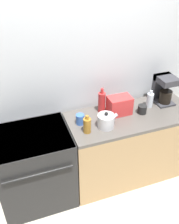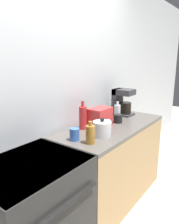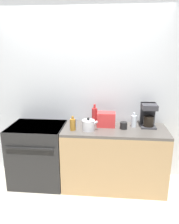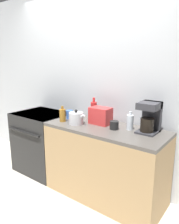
{
  "view_description": "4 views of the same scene",
  "coord_description": "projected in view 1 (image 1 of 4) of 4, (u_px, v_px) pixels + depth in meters",
  "views": [
    {
      "loc": [
        -0.68,
        -1.65,
        2.42
      ],
      "look_at": [
        0.02,
        0.31,
        1.02
      ],
      "focal_mm": 40.0,
      "sensor_mm": 36.0,
      "label": 1
    },
    {
      "loc": [
        -1.44,
        -0.84,
        1.59
      ],
      "look_at": [
        0.21,
        0.39,
        1.07
      ],
      "focal_mm": 35.0,
      "sensor_mm": 36.0,
      "label": 2
    },
    {
      "loc": [
        0.42,
        -2.52,
        1.91
      ],
      "look_at": [
        0.15,
        0.36,
        1.09
      ],
      "focal_mm": 35.0,
      "sensor_mm": 36.0,
      "label": 3
    },
    {
      "loc": [
        1.8,
        -1.71,
        1.63
      ],
      "look_at": [
        0.22,
        0.38,
        1.0
      ],
      "focal_mm": 35.0,
      "sensor_mm": 36.0,
      "label": 4
    }
  ],
  "objects": [
    {
      "name": "counter_block",
      "position": [
        129.0,
        145.0,
        2.96
      ],
      "size": [
        1.42,
        0.6,
        0.88
      ],
      "color": "tan",
      "rests_on": "ground_plane"
    },
    {
      "name": "bottle_amber",
      "position": [
        87.0,
        125.0,
        2.42
      ],
      "size": [
        0.08,
        0.08,
        0.19
      ],
      "color": "#9E6B23",
      "rests_on": "counter_block"
    },
    {
      "name": "ground_plane",
      "position": [
        97.0,
        201.0,
        2.83
      ],
      "size": [
        12.0,
        12.0,
        0.0
      ],
      "primitive_type": "plane",
      "color": "beige"
    },
    {
      "name": "kettle",
      "position": [
        106.0,
        121.0,
        2.5
      ],
      "size": [
        0.22,
        0.17,
        0.18
      ],
      "color": "silver",
      "rests_on": "counter_block"
    },
    {
      "name": "toaster",
      "position": [
        119.0,
        105.0,
        2.69
      ],
      "size": [
        0.25,
        0.16,
        0.2
      ],
      "color": "red",
      "rests_on": "counter_block"
    },
    {
      "name": "bottle_red",
      "position": [
        102.0,
        102.0,
        2.7
      ],
      "size": [
        0.08,
        0.08,
        0.29
      ],
      "color": "#B72828",
      "rests_on": "counter_block"
    },
    {
      "name": "cup_black",
      "position": [
        142.0,
        109.0,
        2.72
      ],
      "size": [
        0.1,
        0.1,
        0.09
      ],
      "color": "black",
      "rests_on": "counter_block"
    },
    {
      "name": "coffee_maker",
      "position": [
        164.0,
        88.0,
        2.85
      ],
      "size": [
        0.2,
        0.24,
        0.33
      ],
      "color": "#333338",
      "rests_on": "counter_block"
    },
    {
      "name": "cup_blue",
      "position": [
        80.0,
        119.0,
        2.55
      ],
      "size": [
        0.09,
        0.09,
        0.11
      ],
      "color": "#3860B2",
      "rests_on": "counter_block"
    },
    {
      "name": "bottle_clear",
      "position": [
        150.0,
        100.0,
        2.81
      ],
      "size": [
        0.07,
        0.07,
        0.2
      ],
      "color": "silver",
      "rests_on": "counter_block"
    },
    {
      "name": "wall_back",
      "position": [
        76.0,
        72.0,
        2.63
      ],
      "size": [
        8.0,
        0.05,
        2.6
      ],
      "color": "silver",
      "rests_on": "ground_plane"
    },
    {
      "name": "stove",
      "position": [
        36.0,
        167.0,
        2.65
      ],
      "size": [
        0.76,
        0.66,
        0.88
      ],
      "color": "black",
      "rests_on": "ground_plane"
    }
  ]
}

